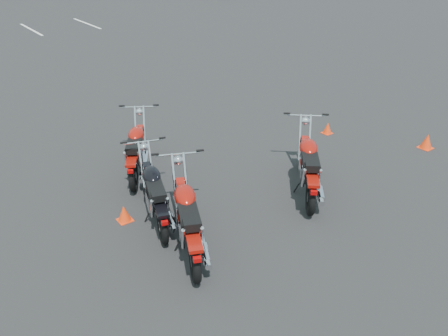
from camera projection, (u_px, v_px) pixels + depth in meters
ground at (235, 217)px, 7.55m from camera, size 120.00×120.00×0.00m
motorcycle_front_red at (137, 150)px, 8.77m from camera, size 1.55×2.08×1.08m
motorcycle_second_black at (155, 194)px, 7.34m from camera, size 1.13×2.10×1.04m
motorcycle_third_red at (188, 218)px, 6.63m from camera, size 1.40×2.23×1.12m
motorcycle_rear_red at (309, 166)px, 8.12m from camera, size 1.89×2.04×1.15m
training_cone_near at (328, 128)px, 10.72m from camera, size 0.23×0.23×0.28m
training_cone_far at (427, 141)px, 9.95m from camera, size 0.29×0.29×0.34m
training_cone_extra at (124, 213)px, 7.40m from camera, size 0.24×0.24×0.29m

